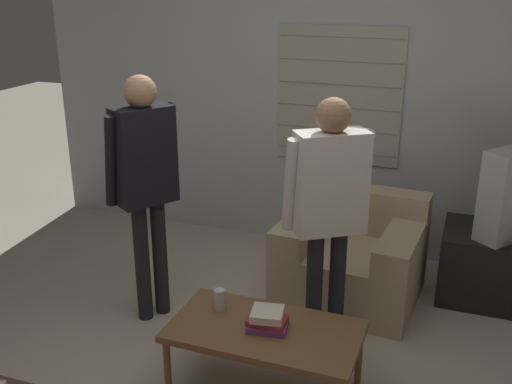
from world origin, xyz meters
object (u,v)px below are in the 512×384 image
Objects in this scene: armchair_beige at (352,257)px; person_right_standing at (329,197)px; book_stack at (267,320)px; soda_can at (220,299)px; coffee_table at (265,334)px; spare_remote at (258,326)px; person_left_standing at (144,171)px.

person_right_standing is at bearing 91.96° from armchair_beige.
soda_can is at bearing 163.69° from book_stack.
coffee_table is 0.06m from spare_remote.
person_left_standing is at bearing 148.77° from soda_can.
book_stack is at bearing -142.55° from person_right_standing.
soda_can is (-0.50, -0.47, -0.53)m from person_right_standing.
book_stack is (0.01, 0.00, 0.09)m from coffee_table.
soda_can reaches higher than coffee_table.
coffee_table is at bearing -17.40° from soda_can.
person_left_standing reaches higher than soda_can.
coffee_table is 4.42× the size of book_stack.
person_right_standing is at bearing 43.08° from soda_can.
soda_can is at bearing 113.36° from spare_remote.
book_stack is at bearing -85.20° from person_left_standing.
person_left_standing reaches higher than armchair_beige.
spare_remote is (-0.25, -1.29, 0.13)m from armchair_beige.
person_left_standing is 13.24× the size of soda_can.
person_left_standing is 1.00m from soda_can.
soda_can is 1.04× the size of spare_remote.
armchair_beige is 8.06× the size of soda_can.
person_left_standing reaches higher than coffee_table.
spare_remote is (-0.03, -0.01, 0.05)m from coffee_table.
book_stack reaches higher than coffee_table.
armchair_beige reaches higher than book_stack.
person_left_standing is 1.04× the size of person_right_standing.
armchair_beige reaches higher than coffee_table.
armchair_beige is at bearing 65.78° from soda_can.
person_right_standing reaches higher than coffee_table.
coffee_table is 8.29× the size of soda_can.
book_stack is (1.03, -0.52, -0.57)m from person_left_standing.
soda_can is at bearing -89.54° from person_left_standing.
spare_remote is at bearing -22.10° from soda_can.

